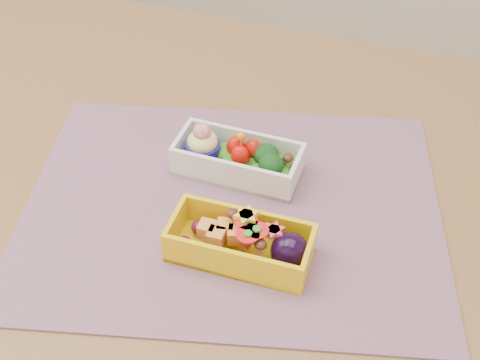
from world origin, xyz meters
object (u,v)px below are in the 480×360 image
(table, at_px, (254,269))
(placemat, at_px, (232,207))
(bento_white, at_px, (237,158))
(bento_yellow, at_px, (243,243))

(table, xyz_separation_m, placemat, (-0.03, -0.00, 0.10))
(bento_white, height_order, bento_yellow, bento_white)
(bento_white, relative_size, bento_yellow, 1.00)
(table, xyz_separation_m, bento_white, (-0.04, 0.06, 0.12))
(bento_yellow, bearing_deg, table, 95.91)
(table, height_order, bento_white, bento_white)
(table, relative_size, placemat, 2.60)
(table, xyz_separation_m, bento_yellow, (0.01, -0.07, 0.12))
(table, relative_size, bento_white, 8.17)
(table, bearing_deg, placemat, -178.00)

